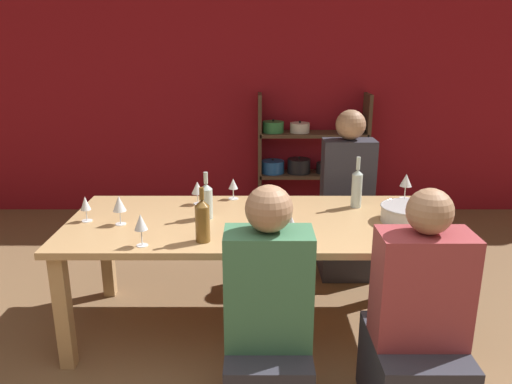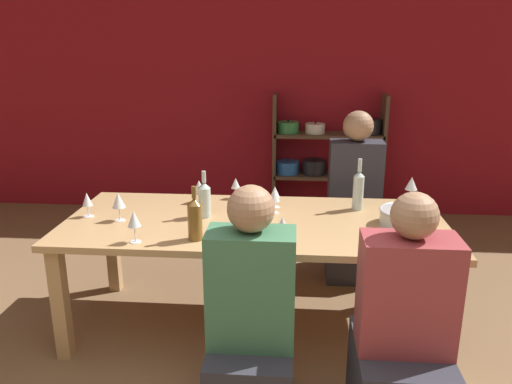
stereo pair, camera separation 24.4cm
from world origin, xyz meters
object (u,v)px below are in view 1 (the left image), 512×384
object	(u,v)px
mixing_bowl	(405,213)
wine_glass_red_c	(404,181)
shelf_unit	(309,167)
person_far_a	(344,213)
dining_table	(256,232)
wine_bottle_amber	(205,200)
wine_bottle_green	(355,187)
wine_glass_empty_b	(274,195)
wine_glass_empty_c	(139,223)
wine_glass_white_a	(290,224)
wine_glass_red_a	(273,192)
wine_glass_empty_d	(84,204)
wine_bottle_dark	(201,220)
wine_glass_empty_a	(196,188)
person_near_a	(266,335)
person_near_b	(415,340)
wine_glass_red_b	(117,205)
wine_glass_red_d	(232,185)

from	to	relation	value
mixing_bowl	wine_glass_red_c	distance (m)	0.49
shelf_unit	person_far_a	size ratio (longest dim) A/B	0.99
dining_table	wine_bottle_amber	size ratio (longest dim) A/B	7.90
shelf_unit	wine_bottle_green	world-z (taller)	shelf_unit
wine_glass_empty_b	wine_glass_empty_c	size ratio (longest dim) A/B	0.89
wine_bottle_amber	wine_glass_white_a	distance (m)	0.65
wine_bottle_green	wine_glass_red_a	xyz separation A→B (m)	(-0.54, 0.00, -0.04)
wine_bottle_amber	wine_glass_empty_d	xyz separation A→B (m)	(-0.73, -0.06, -0.01)
wine_bottle_amber	mixing_bowl	bearing A→B (deg)	-3.09
shelf_unit	wine_glass_empty_b	xyz separation A→B (m)	(-0.45, -2.05, 0.32)
wine_glass_empty_b	mixing_bowl	bearing A→B (deg)	-12.23
wine_glass_white_a	person_far_a	xyz separation A→B (m)	(0.52, 1.22, -0.36)
dining_table	wine_bottle_dark	bearing A→B (deg)	-131.60
wine_bottle_dark	wine_glass_red_c	world-z (taller)	wine_bottle_dark
wine_bottle_green	wine_glass_empty_a	world-z (taller)	wine_bottle_green
wine_bottle_dark	wine_glass_red_c	distance (m)	1.54
wine_glass_empty_c	wine_bottle_amber	bearing A→B (deg)	55.20
wine_glass_white_a	person_near_a	bearing A→B (deg)	-107.73
person_far_a	person_near_b	distance (m)	1.66
wine_glass_empty_b	wine_glass_white_a	xyz separation A→B (m)	(0.07, -0.52, 0.00)
wine_glass_empty_c	wine_glass_empty_d	size ratio (longest dim) A/B	1.14
wine_bottle_dark	person_far_a	xyz separation A→B (m)	(1.00, 1.18, -0.37)
wine_bottle_amber	wine_glass_red_c	bearing A→B (deg)	16.63
person_near_b	wine_bottle_dark	bearing A→B (deg)	155.74
wine_bottle_amber	wine_glass_empty_b	world-z (taller)	wine_bottle_amber
mixing_bowl	person_near_b	xyz separation A→B (m)	(-0.15, -0.79, -0.36)
person_far_a	wine_glass_empty_c	bearing A→B (deg)	43.27
wine_bottle_dark	wine_glass_red_b	world-z (taller)	wine_bottle_dark
person_near_a	wine_bottle_amber	bearing A→B (deg)	113.65
wine_bottle_green	wine_bottle_amber	xyz separation A→B (m)	(-0.97, -0.22, -0.02)
wine_glass_red_b	wine_glass_empty_c	size ratio (longest dim) A/B	1.00
shelf_unit	wine_glass_red_c	distance (m)	1.85
wine_glass_empty_d	wine_glass_red_b	bearing A→B (deg)	-14.34
wine_glass_red_c	wine_glass_red_d	xyz separation A→B (m)	(-1.20, -0.01, -0.03)
wine_bottle_amber	wine_glass_red_b	xyz separation A→B (m)	(-0.51, -0.11, 0.01)
wine_glass_empty_a	wine_glass_red_b	distance (m)	0.57
dining_table	wine_bottle_amber	xyz separation A→B (m)	(-0.32, 0.04, 0.20)
wine_bottle_dark	wine_glass_empty_b	bearing A→B (deg)	49.47
person_near_a	person_near_b	xyz separation A→B (m)	(0.71, -0.02, -0.01)
wine_glass_white_a	wine_glass_empty_c	world-z (taller)	wine_glass_empty_c
wine_bottle_green	mixing_bowl	bearing A→B (deg)	-48.17
dining_table	person_near_b	xyz separation A→B (m)	(0.75, -0.81, -0.23)
wine_glass_empty_b	wine_glass_red_b	distance (m)	0.96
wine_bottle_dark	wine_glass_red_c	xyz separation A→B (m)	(1.33, 0.78, 0.00)
dining_table	wine_glass_red_b	size ratio (longest dim) A/B	13.04
wine_glass_red_d	person_near_a	xyz separation A→B (m)	(0.22, -1.22, -0.40)
shelf_unit	wine_glass_red_c	world-z (taller)	shelf_unit
mixing_bowl	wine_glass_red_b	world-z (taller)	wine_glass_red_b
wine_glass_red_c	wine_glass_red_d	world-z (taller)	wine_glass_red_c
wine_glass_red_d	person_near_b	bearing A→B (deg)	-53.55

